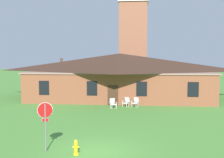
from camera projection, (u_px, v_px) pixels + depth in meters
name	position (u px, v px, depth m)	size (l,w,h in m)	color
ground_plane	(97.00, 152.00, 13.64)	(200.00, 200.00, 0.00)	#477F33
brick_building	(120.00, 75.00, 32.01)	(21.61, 10.40, 5.51)	brown
dome_tower	(133.00, 33.00, 46.52)	(5.18, 5.18, 20.59)	#93563D
stop_sign	(45.00, 117.00, 13.58)	(0.76, 0.31, 2.62)	slate
lawn_chair_by_porch	(113.00, 103.00, 25.70)	(0.81, 0.85, 0.96)	white
lawn_chair_near_door	(126.00, 102.00, 26.45)	(0.82, 0.85, 0.96)	silver
lawn_chair_left_end	(136.00, 102.00, 26.31)	(0.81, 0.85, 0.96)	silver
bare_tree_beside_building	(61.00, 74.00, 36.44)	(1.68, 1.67, 4.94)	brown
fire_hydrant	(76.00, 148.00, 13.22)	(0.36, 0.28, 0.79)	gold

